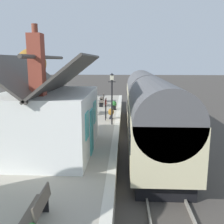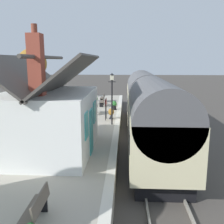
{
  "view_description": "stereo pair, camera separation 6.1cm",
  "coord_description": "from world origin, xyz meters",
  "px_view_note": "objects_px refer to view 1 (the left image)",
  "views": [
    {
      "loc": [
        -16.05,
        0.7,
        5.24
      ],
      "look_at": [
        0.38,
        1.5,
        1.93
      ],
      "focal_mm": 41.15,
      "sensor_mm": 36.0,
      "label": 1
    },
    {
      "loc": [
        -16.05,
        0.64,
        5.24
      ],
      "look_at": [
        0.38,
        1.5,
        1.93
      ],
      "focal_mm": 41.15,
      "sensor_mm": 36.0,
      "label": 2
    }
  ],
  "objects_px": {
    "station_sign_board": "(106,104)",
    "tree_behind_building": "(32,64)",
    "bench_by_lamp": "(94,108)",
    "lamp_post_platform": "(112,89)",
    "planter_corner_building": "(111,113)",
    "bench_mid_platform": "(103,97)",
    "station_building": "(49,119)",
    "bench_near_building": "(102,101)",
    "bench_platform_end": "(38,208)",
    "train": "(148,106)",
    "planter_by_door": "(67,116)",
    "planter_under_sign": "(94,100)",
    "planter_edge_near": "(114,105)",
    "planter_edge_far": "(69,119)",
    "planter_bench_right": "(89,97)"
  },
  "relations": [
    {
      "from": "bench_by_lamp",
      "to": "bench_near_building",
      "type": "distance_m",
      "value": 3.74
    },
    {
      "from": "planter_by_door",
      "to": "tree_behind_building",
      "type": "height_order",
      "value": "tree_behind_building"
    },
    {
      "from": "bench_by_lamp",
      "to": "bench_platform_end",
      "type": "distance_m",
      "value": 14.49
    },
    {
      "from": "bench_mid_platform",
      "to": "tree_behind_building",
      "type": "distance_m",
      "value": 8.89
    },
    {
      "from": "bench_mid_platform",
      "to": "lamp_post_platform",
      "type": "height_order",
      "value": "lamp_post_platform"
    },
    {
      "from": "tree_behind_building",
      "to": "planter_under_sign",
      "type": "bearing_deg",
      "value": -114.0
    },
    {
      "from": "bench_near_building",
      "to": "planter_under_sign",
      "type": "bearing_deg",
      "value": 42.63
    },
    {
      "from": "bench_mid_platform",
      "to": "planter_corner_building",
      "type": "xyz_separation_m",
      "value": [
        -8.09,
        -1.33,
        -0.04
      ]
    },
    {
      "from": "bench_platform_end",
      "to": "station_sign_board",
      "type": "distance_m",
      "value": 12.55
    },
    {
      "from": "station_sign_board",
      "to": "train",
      "type": "bearing_deg",
      "value": -117.11
    },
    {
      "from": "planter_under_sign",
      "to": "tree_behind_building",
      "type": "height_order",
      "value": "tree_behind_building"
    },
    {
      "from": "bench_near_building",
      "to": "planter_by_door",
      "type": "xyz_separation_m",
      "value": [
        -6.57,
        1.9,
        -0.06
      ]
    },
    {
      "from": "bench_near_building",
      "to": "planter_edge_far",
      "type": "xyz_separation_m",
      "value": [
        -7.46,
        1.63,
        -0.08
      ]
    },
    {
      "from": "bench_mid_platform",
      "to": "station_building",
      "type": "bearing_deg",
      "value": 175.31
    },
    {
      "from": "planter_edge_far",
      "to": "planter_under_sign",
      "type": "xyz_separation_m",
      "value": [
        8.39,
        -0.78,
        0.05
      ]
    },
    {
      "from": "bench_near_building",
      "to": "planter_edge_near",
      "type": "distance_m",
      "value": 2.2
    },
    {
      "from": "bench_by_lamp",
      "to": "station_sign_board",
      "type": "relative_size",
      "value": 0.9
    },
    {
      "from": "bench_mid_platform",
      "to": "bench_near_building",
      "type": "xyz_separation_m",
      "value": [
        -2.6,
        -0.17,
        0.0
      ]
    },
    {
      "from": "planter_by_door",
      "to": "train",
      "type": "bearing_deg",
      "value": -96.83
    },
    {
      "from": "bench_near_building",
      "to": "bench_by_lamp",
      "type": "bearing_deg",
      "value": 175.41
    },
    {
      "from": "bench_near_building",
      "to": "planter_corner_building",
      "type": "xyz_separation_m",
      "value": [
        -5.49,
        -1.16,
        -0.04
      ]
    },
    {
      "from": "train",
      "to": "bench_platform_end",
      "type": "bearing_deg",
      "value": 160.61
    },
    {
      "from": "bench_platform_end",
      "to": "planter_by_door",
      "type": "xyz_separation_m",
      "value": [
        11.65,
        1.78,
        -0.06
      ]
    },
    {
      "from": "station_sign_board",
      "to": "bench_by_lamp",
      "type": "bearing_deg",
      "value": 28.32
    },
    {
      "from": "planter_edge_far",
      "to": "planter_bench_right",
      "type": "distance_m",
      "value": 10.26
    },
    {
      "from": "bench_mid_platform",
      "to": "bench_by_lamp",
      "type": "relative_size",
      "value": 1.0
    },
    {
      "from": "train",
      "to": "planter_edge_far",
      "type": "xyz_separation_m",
      "value": [
        -0.21,
        5.38,
        -0.89
      ]
    },
    {
      "from": "planter_corner_building",
      "to": "planter_by_door",
      "type": "bearing_deg",
      "value": 109.37
    },
    {
      "from": "bench_near_building",
      "to": "planter_corner_building",
      "type": "height_order",
      "value": "bench_near_building"
    },
    {
      "from": "planter_corner_building",
      "to": "lamp_post_platform",
      "type": "xyz_separation_m",
      "value": [
        -1.7,
        -0.15,
        2.03
      ]
    },
    {
      "from": "planter_under_sign",
      "to": "lamp_post_platform",
      "type": "distance_m",
      "value": 8.64
    },
    {
      "from": "planter_edge_near",
      "to": "lamp_post_platform",
      "type": "distance_m",
      "value": 5.73
    },
    {
      "from": "station_sign_board",
      "to": "tree_behind_building",
      "type": "relative_size",
      "value": 0.24
    },
    {
      "from": "planter_by_door",
      "to": "station_sign_board",
      "type": "relative_size",
      "value": 0.49
    },
    {
      "from": "planter_corner_building",
      "to": "planter_under_sign",
      "type": "xyz_separation_m",
      "value": [
        6.43,
        2.02,
        0.02
      ]
    },
    {
      "from": "bench_platform_end",
      "to": "bench_mid_platform",
      "type": "bearing_deg",
      "value": 0.14
    },
    {
      "from": "planter_edge_far",
      "to": "bench_mid_platform",
      "type": "bearing_deg",
      "value": -8.28
    },
    {
      "from": "bench_by_lamp",
      "to": "lamp_post_platform",
      "type": "distance_m",
      "value": 4.3
    },
    {
      "from": "bench_by_lamp",
      "to": "planter_edge_far",
      "type": "xyz_separation_m",
      "value": [
        -3.72,
        1.33,
        -0.08
      ]
    },
    {
      "from": "station_building",
      "to": "planter_edge_near",
      "type": "xyz_separation_m",
      "value": [
        10.77,
        -2.62,
        -1.17
      ]
    },
    {
      "from": "bench_by_lamp",
      "to": "lamp_post_platform",
      "type": "bearing_deg",
      "value": -155.1
    },
    {
      "from": "bench_by_lamp",
      "to": "planter_by_door",
      "type": "distance_m",
      "value": 3.26
    },
    {
      "from": "bench_near_building",
      "to": "lamp_post_platform",
      "type": "relative_size",
      "value": 0.41
    },
    {
      "from": "station_building",
      "to": "lamp_post_platform",
      "type": "distance_m",
      "value": 6.12
    },
    {
      "from": "planter_under_sign",
      "to": "planter_edge_far",
      "type": "bearing_deg",
      "value": 174.72
    },
    {
      "from": "station_building",
      "to": "tree_behind_building",
      "type": "bearing_deg",
      "value": 21.94
    },
    {
      "from": "planter_edge_far",
      "to": "planter_bench_right",
      "type": "relative_size",
      "value": 0.9
    },
    {
      "from": "bench_platform_end",
      "to": "planter_edge_far",
      "type": "relative_size",
      "value": 1.86
    },
    {
      "from": "planter_corner_building",
      "to": "tree_behind_building",
      "type": "bearing_deg",
      "value": 43.97
    },
    {
      "from": "train",
      "to": "planter_corner_building",
      "type": "relative_size",
      "value": 21.46
    }
  ]
}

